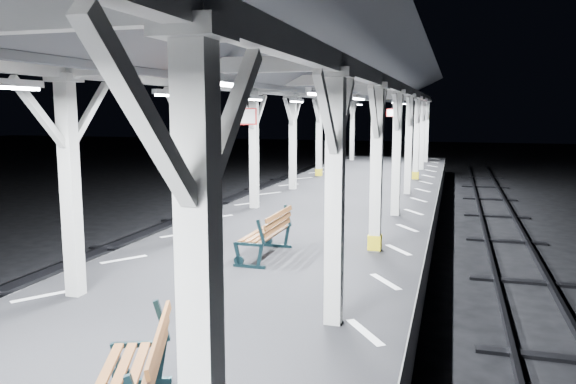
% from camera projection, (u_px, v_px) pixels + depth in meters
% --- Properties ---
extents(ground, '(120.00, 120.00, 0.00)m').
position_uv_depth(ground, '(246.00, 324.00, 10.04)').
color(ground, black).
rests_on(ground, ground).
extents(platform, '(6.00, 50.00, 1.00)m').
position_uv_depth(platform, '(246.00, 297.00, 9.97)').
color(platform, black).
rests_on(platform, ground).
extents(hazard_stripes_left, '(1.00, 48.00, 0.01)m').
position_uv_depth(hazard_stripes_left, '(124.00, 259.00, 10.58)').
color(hazard_stripes_left, silver).
rests_on(hazard_stripes_left, platform).
extents(hazard_stripes_right, '(1.00, 48.00, 0.01)m').
position_uv_depth(hazard_stripes_right, '(385.00, 282.00, 9.21)').
color(hazard_stripes_right, silver).
rests_on(hazard_stripes_right, platform).
extents(track_left, '(2.20, 60.00, 0.16)m').
position_uv_depth(track_left, '(16.00, 294.00, 11.43)').
color(track_left, '#2D2D33').
rests_on(track_left, ground).
extents(track_right, '(2.20, 60.00, 0.16)m').
position_uv_depth(track_right, '(551.00, 354.00, 8.63)').
color(track_right, '#2D2D33').
rests_on(track_right, ground).
extents(canopy, '(5.40, 49.00, 4.65)m').
position_uv_depth(canopy, '(243.00, 64.00, 9.36)').
color(canopy, beige).
rests_on(canopy, platform).
extents(bench_near, '(1.20, 1.79, 0.91)m').
position_uv_depth(bench_near, '(137.00, 376.00, 4.92)').
color(bench_near, black).
rests_on(bench_near, platform).
extents(bench_mid, '(0.64, 1.68, 0.90)m').
position_uv_depth(bench_mid, '(269.00, 233.00, 10.68)').
color(bench_mid, black).
rests_on(bench_mid, platform).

